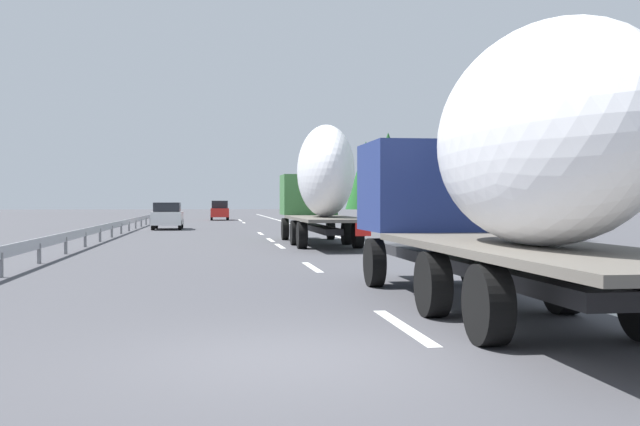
{
  "coord_description": "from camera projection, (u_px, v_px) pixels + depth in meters",
  "views": [
    {
      "loc": [
        -8.7,
        0.98,
        1.83
      ],
      "look_at": [
        21.3,
        -3.36,
        1.37
      ],
      "focal_mm": 42.31,
      "sensor_mm": 36.0,
      "label": 1
    }
  ],
  "objects": [
    {
      "name": "road_sign",
      "position": [
        326.0,
        195.0,
        50.89
      ],
      "size": [
        0.1,
        0.9,
        3.27
      ],
      "color": "gray",
      "rests_on": "ground_plane"
    },
    {
      "name": "lane_stripe_6",
      "position": [
        240.0,
        220.0,
        74.78
      ],
      "size": [
        3.2,
        0.2,
        0.01
      ],
      "primitive_type": "cube",
      "color": "white",
      "rests_on": "ground_plane"
    },
    {
      "name": "guardrail_median",
      "position": [
        136.0,
        220.0,
        50.46
      ],
      "size": [
        94.0,
        0.1,
        0.76
      ],
      "color": "#9EA0A5",
      "rests_on": "ground_plane"
    },
    {
      "name": "ground_plane",
      "position": [
        227.0,
        230.0,
        48.36
      ],
      "size": [
        260.0,
        260.0,
        0.0
      ],
      "primitive_type": "plane",
      "color": "#424247"
    },
    {
      "name": "tree_4",
      "position": [
        315.0,
        186.0,
        77.01
      ],
      "size": [
        3.14,
        3.14,
        5.28
      ],
      "color": "#472D19",
      "rests_on": "ground_plane"
    },
    {
      "name": "edge_line_right",
      "position": [
        302.0,
        227.0,
        54.1
      ],
      "size": [
        110.0,
        0.2,
        0.01
      ],
      "primitive_type": "cube",
      "color": "white",
      "rests_on": "ground_plane"
    },
    {
      "name": "truck_lead",
      "position": [
        321.0,
        181.0,
        31.65
      ],
      "size": [
        12.18,
        2.55,
        4.93
      ],
      "color": "#387038",
      "rests_on": "ground_plane"
    },
    {
      "name": "lane_stripe_7",
      "position": [
        241.0,
        221.0,
        71.31
      ],
      "size": [
        3.2,
        0.2,
        0.01
      ],
      "primitive_type": "cube",
      "color": "white",
      "rests_on": "ground_plane"
    },
    {
      "name": "truck_trailing",
      "position": [
        502.0,
        163.0,
        11.95
      ],
      "size": [
        12.13,
        2.55,
        4.32
      ],
      "color": "navy",
      "rests_on": "ground_plane"
    },
    {
      "name": "lane_stripe_1",
      "position": [
        312.0,
        267.0,
        20.96
      ],
      "size": [
        3.2,
        0.2,
        0.01
      ],
      "primitive_type": "cube",
      "color": "white",
      "rests_on": "ground_plane"
    },
    {
      "name": "tree_3",
      "position": [
        510.0,
        151.0,
        35.7
      ],
      "size": [
        2.5,
        2.5,
        6.99
      ],
      "color": "#472D19",
      "rests_on": "ground_plane"
    },
    {
      "name": "lane_stripe_3",
      "position": [
        270.0,
        240.0,
        35.73
      ],
      "size": [
        3.2,
        0.2,
        0.01
      ],
      "primitive_type": "cube",
      "color": "white",
      "rests_on": "ground_plane"
    },
    {
      "name": "car_white_van",
      "position": [
        168.0,
        216.0,
        49.36
      ],
      "size": [
        4.5,
        1.91,
        1.76
      ],
      "color": "white",
      "rests_on": "ground_plane"
    },
    {
      "name": "lane_stripe_0",
      "position": [
        403.0,
        326.0,
        11.01
      ],
      "size": [
        3.2,
        0.2,
        0.01
      ],
      "primitive_type": "cube",
      "color": "white",
      "rests_on": "ground_plane"
    },
    {
      "name": "tree_0",
      "position": [
        366.0,
        175.0,
        60.46
      ],
      "size": [
        3.3,
        3.3,
        6.68
      ],
      "color": "#472D19",
      "rests_on": "ground_plane"
    },
    {
      "name": "lane_stripe_4",
      "position": [
        260.0,
        233.0,
        42.98
      ],
      "size": [
        3.2,
        0.2,
        0.01
      ],
      "primitive_type": "cube",
      "color": "white",
      "rests_on": "ground_plane"
    },
    {
      "name": "lane_stripe_5",
      "position": [
        244.0,
        223.0,
        64.86
      ],
      "size": [
        3.2,
        0.2,
        0.01
      ],
      "primitive_type": "cube",
      "color": "white",
      "rests_on": "ground_plane"
    },
    {
      "name": "tree_5",
      "position": [
        379.0,
        177.0,
        64.12
      ],
      "size": [
        3.75,
        3.75,
        6.61
      ],
      "color": "#472D19",
      "rests_on": "ground_plane"
    },
    {
      "name": "lane_stripe_2",
      "position": [
        280.0,
        246.0,
        30.86
      ],
      "size": [
        3.2,
        0.2,
        0.01
      ],
      "primitive_type": "cube",
      "color": "white",
      "rests_on": "ground_plane"
    },
    {
      "name": "car_red_compact",
      "position": [
        220.0,
        210.0,
        73.8
      ],
      "size": [
        4.06,
        1.77,
        1.9
      ],
      "color": "red",
      "rests_on": "ground_plane"
    },
    {
      "name": "tree_1",
      "position": [
        388.0,
        166.0,
        51.3
      ],
      "size": [
        3.49,
        3.49,
        6.53
      ],
      "color": "#472D19",
      "rests_on": "ground_plane"
    },
    {
      "name": "tree_2",
      "position": [
        484.0,
        153.0,
        29.35
      ],
      "size": [
        3.89,
        3.89,
        6.02
      ],
      "color": "#472D19",
      "rests_on": "ground_plane"
    }
  ]
}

